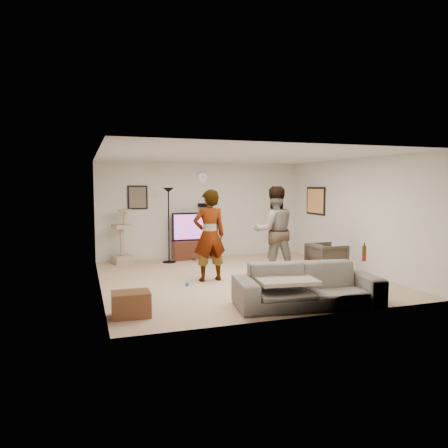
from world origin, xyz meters
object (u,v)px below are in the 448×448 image
object	(u,v)px
tv	(195,226)
floor_lamp	(169,225)
tv_stand	(195,249)
person_right	(274,231)
beer_bottle	(364,253)
person_left	(209,235)
armchair	(327,258)
cat_tree	(122,236)
sofa	(307,285)
side_table	(131,304)

from	to	relation	value
tv	floor_lamp	world-z (taller)	floor_lamp
tv_stand	person_right	xyz separation A→B (m)	(1.10, -2.44, 0.70)
tv_stand	beer_bottle	distance (m)	5.07
floor_lamp	person_left	bearing A→B (deg)	-80.46
tv	person_left	bearing A→B (deg)	-98.36
armchair	tv	bearing A→B (deg)	38.64
tv_stand	armchair	xyz separation A→B (m)	(2.28, -2.62, 0.08)
tv	person_right	size ratio (longest dim) A/B	0.64
floor_lamp	cat_tree	xyz separation A→B (m)	(-1.12, 0.23, -0.25)
person_right	beer_bottle	distance (m)	2.40
person_right	armchair	bearing A→B (deg)	178.84
tv_stand	floor_lamp	world-z (taller)	floor_lamp
person_right	beer_bottle	size ratio (longest dim) A/B	7.55
tv_stand	person_left	size ratio (longest dim) A/B	0.63
floor_lamp	person_right	distance (m)	2.81
person_right	sofa	size ratio (longest dim) A/B	0.83
sofa	tv	bearing A→B (deg)	104.86
tv	cat_tree	bearing A→B (deg)	-177.17
sofa	cat_tree	bearing A→B (deg)	125.54
armchair	side_table	size ratio (longest dim) A/B	1.30
person_left	floor_lamp	bearing A→B (deg)	-82.01
tv	person_right	xyz separation A→B (m)	(1.10, -2.44, 0.10)
beer_bottle	armchair	world-z (taller)	beer_bottle
person_left	person_right	size ratio (longest dim) A/B	0.97
armchair	floor_lamp	bearing A→B (deg)	50.47
floor_lamp	beer_bottle	size ratio (longest dim) A/B	7.37
beer_bottle	side_table	size ratio (longest dim) A/B	0.46
tv	person_right	distance (m)	2.68
cat_tree	person_left	size ratio (longest dim) A/B	0.73
tv_stand	person_right	distance (m)	2.76
armchair	side_table	bearing A→B (deg)	109.90
tv_stand	tv	world-z (taller)	tv
tv_stand	tv	xyz separation A→B (m)	(0.00, 0.00, 0.60)
sofa	armchair	xyz separation A→B (m)	(1.70, 2.15, -0.01)
person_right	sofa	distance (m)	2.47
beer_bottle	armchair	distance (m)	2.30
beer_bottle	tv	bearing A→B (deg)	108.77
beer_bottle	person_left	bearing A→B (deg)	132.03
tv_stand	sofa	xyz separation A→B (m)	(0.57, -4.77, 0.09)
tv	armchair	bearing A→B (deg)	-49.04
tv_stand	person_left	world-z (taller)	person_left
cat_tree	side_table	distance (m)	4.37
person_left	beer_bottle	world-z (taller)	person_left
tv	side_table	distance (m)	4.95
beer_bottle	side_table	xyz separation A→B (m)	(-3.75, 0.35, -0.61)
tv	floor_lamp	distance (m)	0.82
tv_stand	side_table	bearing A→B (deg)	-115.69
cat_tree	person_right	distance (m)	3.79
person_left	cat_tree	bearing A→B (deg)	-60.39
tv_stand	sofa	world-z (taller)	sofa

